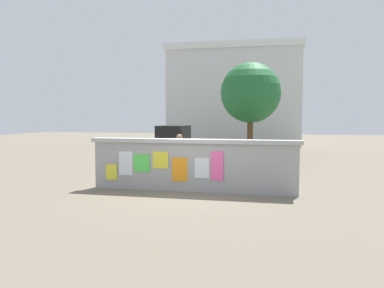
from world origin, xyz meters
name	(u,v)px	position (x,y,z in m)	size (l,w,h in m)	color
ground	(227,161)	(0.00, 8.00, 0.00)	(60.00, 60.00, 0.00)	#6B6051
poster_wall	(192,165)	(-0.01, 0.00, 0.82)	(6.41, 0.42, 1.59)	#9D9D9D
auto_rickshaw_truck	(195,147)	(-1.05, 5.20, 0.90)	(3.68, 1.69, 1.85)	black
motorcycle	(267,163)	(2.12, 3.82, 0.46)	(1.90, 0.56, 0.87)	black
bicycle_near	(220,174)	(0.64, 1.28, 0.36)	(1.70, 0.44, 0.95)	black
person_walking	(179,152)	(-0.99, 2.25, 0.99)	(0.47, 0.47, 1.62)	#BF6626
tree_roadside	(251,93)	(0.91, 11.54, 3.61)	(3.51, 3.51, 5.38)	brown
building_background	(236,96)	(-0.91, 20.66, 3.92)	(10.48, 6.70, 7.81)	silver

